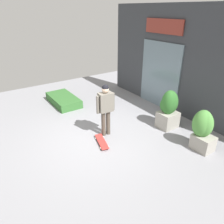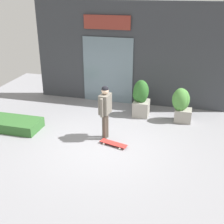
{
  "view_description": "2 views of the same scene",
  "coord_description": "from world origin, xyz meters",
  "px_view_note": "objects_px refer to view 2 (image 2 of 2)",
  "views": [
    {
      "loc": [
        4.83,
        -2.85,
        3.61
      ],
      "look_at": [
        0.13,
        0.35,
        0.83
      ],
      "focal_mm": 34.17,
      "sensor_mm": 36.0,
      "label": 1
    },
    {
      "loc": [
        2.18,
        -7.37,
        4.28
      ],
      "look_at": [
        0.13,
        0.35,
        0.83
      ],
      "focal_mm": 47.51,
      "sensor_mm": 36.0,
      "label": 2
    }
  ],
  "objects_px": {
    "planter_box_left": "(181,103)",
    "planter_box_right": "(141,97)",
    "skateboard": "(114,143)",
    "skateboarder": "(105,107)"
  },
  "relations": [
    {
      "from": "skateboarder",
      "to": "planter_box_left",
      "type": "bearing_deg",
      "value": 47.86
    },
    {
      "from": "skateboard",
      "to": "planter_box_right",
      "type": "distance_m",
      "value": 2.45
    },
    {
      "from": "skateboard",
      "to": "skateboarder",
      "type": "bearing_deg",
      "value": 148.56
    },
    {
      "from": "skateboard",
      "to": "planter_box_right",
      "type": "bearing_deg",
      "value": 96.56
    },
    {
      "from": "planter_box_left",
      "to": "planter_box_right",
      "type": "height_order",
      "value": "planter_box_right"
    },
    {
      "from": "skateboarder",
      "to": "planter_box_right",
      "type": "distance_m",
      "value": 2.11
    },
    {
      "from": "skateboarder",
      "to": "planter_box_right",
      "type": "bearing_deg",
      "value": 76.52
    },
    {
      "from": "planter_box_left",
      "to": "planter_box_right",
      "type": "distance_m",
      "value": 1.38
    },
    {
      "from": "planter_box_left",
      "to": "planter_box_right",
      "type": "bearing_deg",
      "value": 174.43
    },
    {
      "from": "planter_box_right",
      "to": "planter_box_left",
      "type": "bearing_deg",
      "value": -5.57
    }
  ]
}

